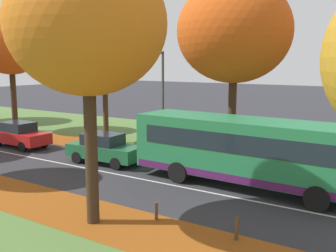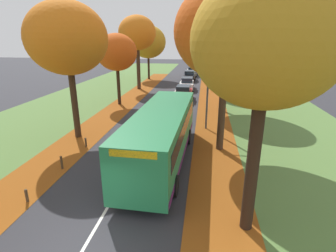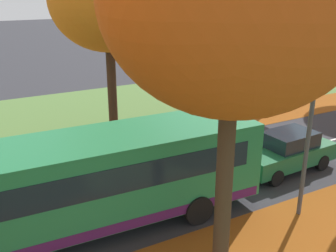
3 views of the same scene
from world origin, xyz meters
The scene contains 9 objects.
grass_verge_left centered at (-9.20, 20.00, 0.00)m, with size 12.00×90.00×0.01m, color #517538.
leaf_litter_left centered at (-4.60, 14.00, 0.01)m, with size 2.80×60.00×0.00m, color #8C4714.
leaf_litter_right centered at (4.60, 14.00, 0.01)m, with size 2.80×60.00×0.00m, color #8C4714.
tree_left_mid centered at (-5.00, 19.70, 5.25)m, with size 4.03×4.03×7.09m.
bollard_fourth centered at (-3.58, 5.43, 0.37)m, with size 0.12×0.12×0.74m, color #4C3823.
bollard_fifth centered at (-3.59, 8.40, 0.31)m, with size 0.12×0.12×0.62m, color #4C3823.
streetlamp_right centered at (3.67, 13.11, 3.74)m, with size 1.89×0.28×6.00m.
bus centered at (1.56, 7.05, 1.70)m, with size 2.92×10.48×2.98m.
car_green_lead centered at (1.31, 15.11, 0.81)m, with size 1.94×4.28×1.62m.
Camera 3 is at (11.83, 3.92, 7.15)m, focal length 42.00 mm.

